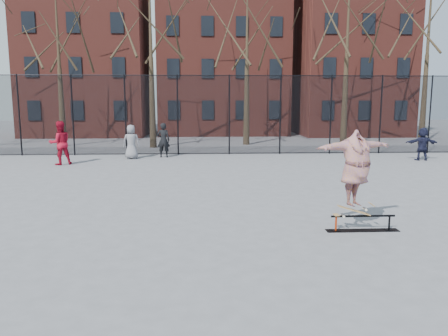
{
  "coord_description": "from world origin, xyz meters",
  "views": [
    {
      "loc": [
        -0.16,
        -9.14,
        2.78
      ],
      "look_at": [
        0.37,
        1.5,
        1.1
      ],
      "focal_mm": 35.0,
      "sensor_mm": 36.0,
      "label": 1
    }
  ],
  "objects_px": {
    "skate_rail": "(363,225)",
    "bystander_red": "(60,143)",
    "skater": "(356,174)",
    "bystander_black": "(164,140)",
    "skateboard": "(354,213)",
    "bystander_navy": "(422,144)",
    "bystander_grey": "(131,142)"
  },
  "relations": [
    {
      "from": "skate_rail",
      "to": "bystander_red",
      "type": "distance_m",
      "value": 13.85
    },
    {
      "from": "skater",
      "to": "bystander_black",
      "type": "relative_size",
      "value": 1.19
    },
    {
      "from": "skate_rail",
      "to": "skater",
      "type": "distance_m",
      "value": 1.12
    },
    {
      "from": "skateboard",
      "to": "bystander_navy",
      "type": "xyz_separation_m",
      "value": [
        6.88,
        10.6,
        0.37
      ]
    },
    {
      "from": "skateboard",
      "to": "bystander_red",
      "type": "xyz_separation_m",
      "value": [
        -9.3,
        10.04,
        0.54
      ]
    },
    {
      "from": "bystander_red",
      "to": "bystander_navy",
      "type": "height_order",
      "value": "bystander_red"
    },
    {
      "from": "skateboard",
      "to": "bystander_red",
      "type": "height_order",
      "value": "bystander_red"
    },
    {
      "from": "skateboard",
      "to": "bystander_grey",
      "type": "xyz_separation_m",
      "value": [
        -6.56,
        11.8,
        0.42
      ]
    },
    {
      "from": "skateboard",
      "to": "bystander_red",
      "type": "bearing_deg",
      "value": 132.8
    },
    {
      "from": "bystander_grey",
      "to": "bystander_red",
      "type": "xyz_separation_m",
      "value": [
        -2.74,
        -1.76,
        0.13
      ]
    },
    {
      "from": "skate_rail",
      "to": "bystander_black",
      "type": "relative_size",
      "value": 0.94
    },
    {
      "from": "bystander_navy",
      "to": "bystander_grey",
      "type": "bearing_deg",
      "value": 1.73
    },
    {
      "from": "bystander_black",
      "to": "bystander_navy",
      "type": "xyz_separation_m",
      "value": [
        11.97,
        -1.67,
        -0.07
      ]
    },
    {
      "from": "skater",
      "to": "bystander_navy",
      "type": "bearing_deg",
      "value": 32.46
    },
    {
      "from": "skate_rail",
      "to": "bystander_grey",
      "type": "bearing_deg",
      "value": 119.83
    },
    {
      "from": "bystander_black",
      "to": "bystander_navy",
      "type": "height_order",
      "value": "bystander_black"
    },
    {
      "from": "skate_rail",
      "to": "skater",
      "type": "bearing_deg",
      "value": 180.0
    },
    {
      "from": "bystander_grey",
      "to": "bystander_navy",
      "type": "relative_size",
      "value": 1.06
    },
    {
      "from": "skateboard",
      "to": "bystander_red",
      "type": "relative_size",
      "value": 0.41
    },
    {
      "from": "skate_rail",
      "to": "skater",
      "type": "relative_size",
      "value": 0.79
    },
    {
      "from": "bystander_black",
      "to": "bystander_red",
      "type": "relative_size",
      "value": 0.89
    },
    {
      "from": "skateboard",
      "to": "bystander_navy",
      "type": "distance_m",
      "value": 12.65
    },
    {
      "from": "bystander_navy",
      "to": "skater",
      "type": "bearing_deg",
      "value": 63.81
    },
    {
      "from": "skateboard",
      "to": "bystander_navy",
      "type": "relative_size",
      "value": 0.5
    },
    {
      "from": "bystander_grey",
      "to": "bystander_black",
      "type": "xyz_separation_m",
      "value": [
        1.47,
        0.48,
        0.02
      ]
    },
    {
      "from": "skateboard",
      "to": "bystander_grey",
      "type": "height_order",
      "value": "bystander_grey"
    },
    {
      "from": "skater",
      "to": "bystander_navy",
      "type": "relative_size",
      "value": 1.3
    },
    {
      "from": "bystander_grey",
      "to": "bystander_navy",
      "type": "distance_m",
      "value": 13.49
    },
    {
      "from": "skate_rail",
      "to": "bystander_black",
      "type": "xyz_separation_m",
      "value": [
        -5.3,
        12.28,
        0.7
      ]
    },
    {
      "from": "skate_rail",
      "to": "skateboard",
      "type": "bearing_deg",
      "value": 180.0
    },
    {
      "from": "skate_rail",
      "to": "skateboard",
      "type": "distance_m",
      "value": 0.33
    },
    {
      "from": "bystander_grey",
      "to": "bystander_black",
      "type": "bearing_deg",
      "value": -162.02
    }
  ]
}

